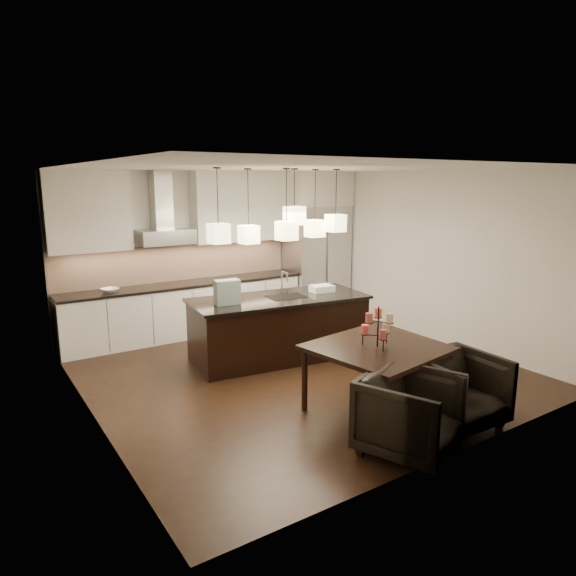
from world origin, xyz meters
TOP-DOWN VIEW (x-y plane):
  - floor at (0.00, 0.00)m, footprint 5.50×5.50m
  - ceiling at (0.00, 0.00)m, footprint 5.50×5.50m
  - wall_back at (0.00, 2.76)m, footprint 5.50×0.02m
  - wall_front at (0.00, -2.76)m, footprint 5.50×0.02m
  - wall_left at (-2.76, 0.00)m, footprint 0.02×5.50m
  - wall_right at (2.76, 0.00)m, footprint 0.02×5.50m
  - refrigerator at (2.10, 2.38)m, footprint 1.20×0.72m
  - fridge_panel at (2.10, 2.38)m, footprint 1.26×0.72m
  - lower_cabinets at (-0.62, 2.43)m, footprint 4.21×0.62m
  - countertop at (-0.62, 2.43)m, footprint 4.21×0.66m
  - backsplash at (-0.62, 2.73)m, footprint 4.21×0.02m
  - upper_cab_left at (-2.10, 2.57)m, footprint 1.25×0.35m
  - upper_cab_right at (0.55, 2.57)m, footprint 1.85×0.35m
  - hood_canopy at (-0.93, 2.48)m, footprint 0.90×0.52m
  - hood_chimney at (-0.93, 2.59)m, footprint 0.30×0.28m
  - fruit_bowl at (-1.90, 2.38)m, footprint 0.34×0.34m
  - island_body at (0.08, 0.58)m, footprint 2.65×1.33m
  - island_top at (0.08, 0.58)m, footprint 2.74×1.42m
  - faucet at (0.20, 0.66)m, footprint 0.13×0.25m
  - tote_bag at (-0.75, 0.60)m, footprint 0.37×0.23m
  - food_container at (0.85, 0.54)m, footprint 0.37×0.29m
  - dining_table at (0.01, -1.62)m, footprint 1.51×1.51m
  - candelabra at (0.01, -1.62)m, footprint 0.43×0.43m
  - candle_a at (0.16, -1.60)m, footprint 0.09×0.09m
  - candle_b at (-0.08, -1.51)m, footprint 0.09×0.09m
  - candle_c at (-0.04, -1.76)m, footprint 0.09×0.09m
  - candle_d at (0.11, -1.51)m, footprint 0.09×0.09m
  - candle_e at (-0.13, -1.62)m, footprint 0.09×0.09m
  - candle_f at (0.05, -1.75)m, footprint 0.09×0.09m
  - armchair_left at (-0.34, -2.48)m, footprint 1.13×1.14m
  - armchair_right at (0.55, -2.34)m, footprint 0.89×0.91m
  - pendant_a at (-0.95, 0.42)m, footprint 0.24×0.24m
  - pendant_b at (-0.32, 0.74)m, footprint 0.24×0.24m
  - pendant_c at (0.23, 0.39)m, footprint 0.24×0.24m
  - pendant_d at (0.78, 0.64)m, footprint 0.24×0.24m
  - pendant_e at (0.98, 0.39)m, footprint 0.24×0.24m
  - pendant_f at (-0.02, 0.21)m, footprint 0.24×0.24m

SIDE VIEW (x-z plane):
  - floor at x=0.00m, z-range -0.02..0.00m
  - armchair_right at x=0.55m, z-range 0.00..0.79m
  - dining_table at x=0.01m, z-range 0.00..0.79m
  - armchair_left at x=-0.34m, z-range 0.00..0.80m
  - lower_cabinets at x=-0.62m, z-range 0.00..0.88m
  - island_body at x=0.08m, z-range 0.00..0.89m
  - countertop at x=-0.62m, z-range 0.88..0.92m
  - island_top at x=0.08m, z-range 0.89..0.94m
  - fruit_bowl at x=-1.90m, z-range 0.92..0.98m
  - candle_a at x=0.16m, z-range 0.93..1.03m
  - candle_b at x=-0.08m, z-range 0.93..1.03m
  - candle_c at x=-0.04m, z-range 0.93..1.03m
  - food_container at x=0.85m, z-range 0.94..1.04m
  - candelabra at x=0.01m, z-range 0.79..1.26m
  - refrigerator at x=2.10m, z-range 0.00..2.15m
  - tote_bag at x=-0.75m, z-range 0.94..1.28m
  - faucet at x=0.20m, z-range 0.94..1.32m
  - candle_d at x=0.11m, z-range 1.10..1.20m
  - candle_e at x=-0.13m, z-range 1.10..1.20m
  - candle_f at x=0.05m, z-range 1.10..1.20m
  - backsplash at x=-0.62m, z-range 0.92..1.55m
  - wall_back at x=0.00m, z-range 0.00..2.80m
  - wall_front at x=0.00m, z-range 0.00..2.80m
  - wall_left at x=-2.76m, z-range 0.00..2.80m
  - wall_right at x=2.76m, z-range 0.00..2.80m
  - hood_canopy at x=-0.93m, z-range 1.60..1.84m
  - pendant_b at x=-0.32m, z-range 1.74..2.00m
  - pendant_d at x=0.78m, z-range 1.78..2.04m
  - pendant_a at x=-0.95m, z-range 1.82..2.08m
  - pendant_f at x=-0.02m, z-range 1.82..2.08m
  - pendant_e at x=0.98m, z-range 1.87..2.13m
  - pendant_c at x=0.23m, z-range 2.01..2.27m
  - upper_cab_left at x=-2.10m, z-range 1.55..2.80m
  - upper_cab_right at x=0.55m, z-range 1.55..2.80m
  - hood_chimney at x=-0.93m, z-range 1.84..2.80m
  - fridge_panel at x=2.10m, z-range 2.15..2.80m
  - ceiling at x=0.00m, z-range 2.80..2.82m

